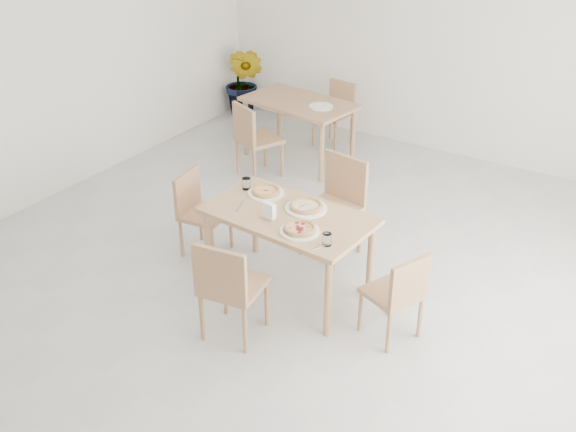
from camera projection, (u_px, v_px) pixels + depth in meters
The scene contains 21 objects.
main_table at pixel (288, 223), 5.56m from camera, with size 1.42×0.87×0.75m.
chair_south at pixel (228, 284), 5.05m from camera, with size 0.49×0.49×0.88m.
chair_north at pixel (338, 199), 6.20m from camera, with size 0.52×0.52×0.93m.
chair_west at pixel (198, 207), 6.23m from camera, with size 0.44×0.44×0.80m.
chair_east at pixel (399, 291), 5.08m from camera, with size 0.50×0.50×0.77m.
plate_margherita at pixel (266, 193), 5.82m from camera, with size 0.32×0.32×0.02m, color white.
plate_mushroom at pixel (306, 208), 5.58m from camera, with size 0.35×0.35×0.02m, color white.
plate_pepperoni at pixel (300, 231), 5.25m from camera, with size 0.31×0.31×0.02m, color white.
pizza_margherita at pixel (266, 191), 5.81m from camera, with size 0.28×0.28×0.03m.
pizza_mushroom at pixel (306, 206), 5.57m from camera, with size 0.35×0.35×0.03m.
pizza_pepperoni at pixel (300, 228), 5.24m from camera, with size 0.34×0.34×0.03m.
tumbler_a at pixel (246, 184), 5.89m from camera, with size 0.08×0.08×0.10m, color white.
tumbler_b at pixel (327, 239), 5.07m from camera, with size 0.07×0.07×0.10m, color white.
napkin_holder at pixel (269, 211), 5.41m from camera, with size 0.13×0.08×0.14m.
fork_a at pixel (240, 207), 5.62m from camera, with size 0.02×0.19×0.01m, color silver.
fork_b at pixel (322, 246), 5.07m from camera, with size 0.01×0.18×0.01m, color silver.
second_table at pixel (299, 109), 8.00m from camera, with size 1.41×0.92×0.75m.
chair_back_s at pixel (253, 136), 7.63m from camera, with size 0.57×0.57×0.89m.
chair_back_n at pixel (337, 109), 8.53m from camera, with size 0.45×0.45×0.81m.
plate_empty at pixel (321, 107), 7.75m from camera, with size 0.28×0.28×0.02m, color white.
potted_plant at pixel (244, 82), 9.37m from camera, with size 0.55×0.45×1.01m, color #236C20.
Camera 1 is at (2.80, -4.19, 3.40)m, focal length 42.00 mm.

